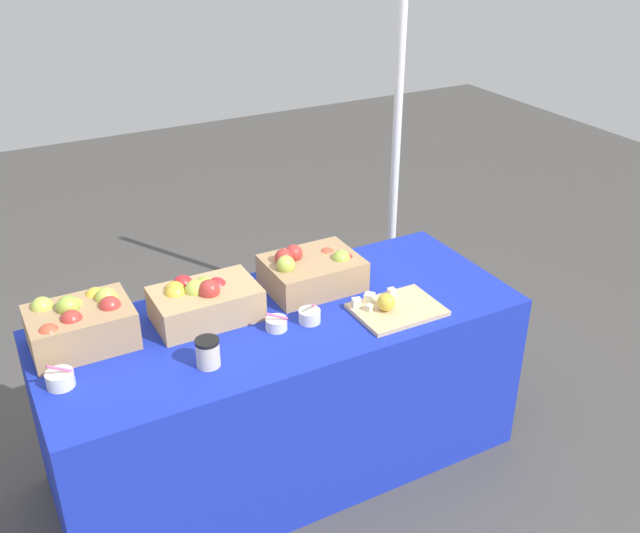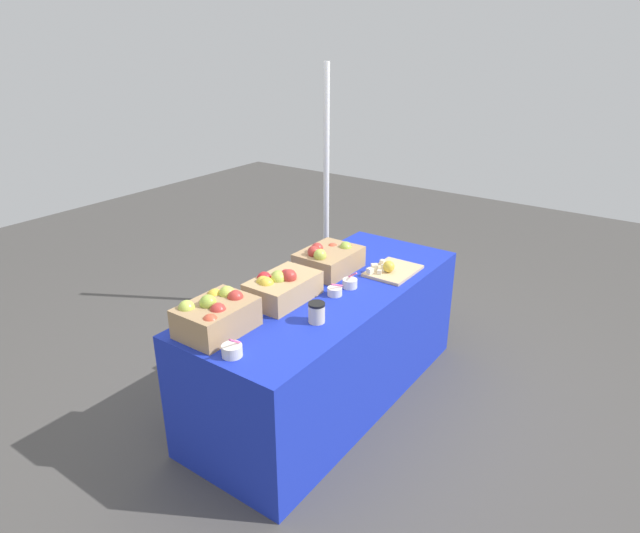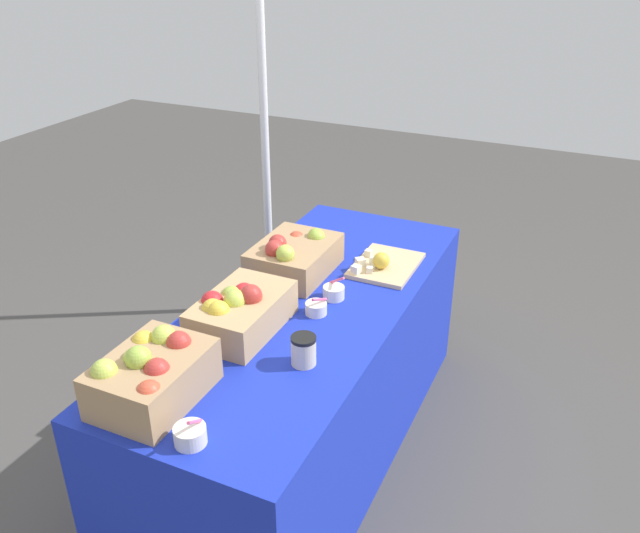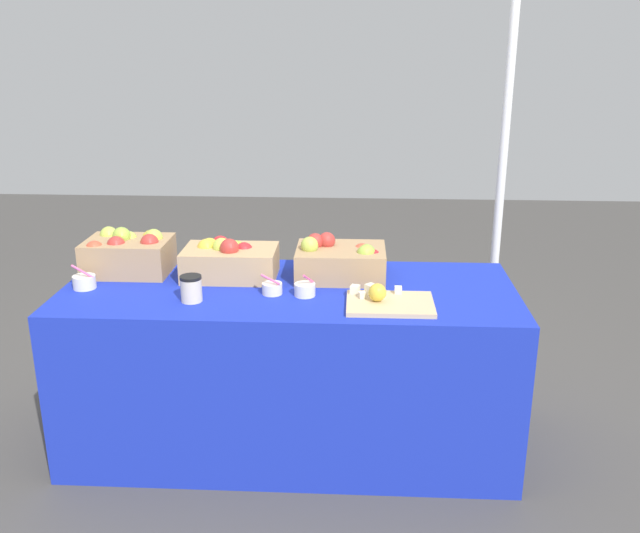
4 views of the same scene
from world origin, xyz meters
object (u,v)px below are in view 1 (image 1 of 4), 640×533
at_px(sample_bowl_far, 276,324).
at_px(tent_pole, 395,167).
at_px(apple_crate_middle, 203,301).
at_px(apple_crate_left, 80,323).
at_px(sample_bowl_near, 310,316).
at_px(apple_crate_right, 313,270).
at_px(cutting_board_front, 393,307).
at_px(sample_bowl_mid, 60,379).
at_px(coffee_cup, 208,353).

bearing_deg(sample_bowl_far, tent_pole, 36.96).
relative_size(apple_crate_middle, tent_pole, 0.21).
distance_m(apple_crate_left, sample_bowl_near, 0.85).
xyz_separation_m(apple_crate_left, apple_crate_middle, (0.46, -0.04, -0.01)).
bearing_deg(apple_crate_middle, apple_crate_left, 175.28).
bearing_deg(apple_crate_right, sample_bowl_near, -120.54).
height_order(apple_crate_left, apple_crate_middle, apple_crate_left).
xyz_separation_m(apple_crate_middle, cutting_board_front, (0.67, -0.31, -0.06)).
distance_m(sample_bowl_near, sample_bowl_far, 0.14).
height_order(apple_crate_middle, cutting_board_front, apple_crate_middle).
xyz_separation_m(sample_bowl_mid, coffee_cup, (0.48, -0.12, 0.02)).
relative_size(apple_crate_right, cutting_board_front, 1.13).
bearing_deg(sample_bowl_mid, apple_crate_middle, 17.47).
xyz_separation_m(apple_crate_left, sample_bowl_near, (0.81, -0.26, -0.06)).
bearing_deg(apple_crate_left, tent_pole, 17.65).
height_order(apple_crate_right, tent_pole, tent_pole).
relative_size(apple_crate_left, sample_bowl_far, 4.15).
distance_m(sample_bowl_near, tent_pole, 1.24).
bearing_deg(apple_crate_right, apple_crate_left, 178.95).
bearing_deg(apple_crate_left, sample_bowl_near, -17.76).
distance_m(apple_crate_middle, apple_crate_right, 0.49).
distance_m(apple_crate_right, sample_bowl_near, 0.28).
xyz_separation_m(apple_crate_right, cutting_board_front, (0.18, -0.33, -0.06)).
bearing_deg(cutting_board_front, apple_crate_middle, 155.34).
relative_size(sample_bowl_near, sample_bowl_mid, 0.92).
bearing_deg(sample_bowl_near, cutting_board_front, -15.37).
height_order(cutting_board_front, tent_pole, tent_pole).
bearing_deg(cutting_board_front, sample_bowl_mid, 174.20).
distance_m(cutting_board_front, tent_pole, 1.09).
xyz_separation_m(apple_crate_right, coffee_cup, (-0.59, -0.33, -0.02)).
height_order(sample_bowl_far, coffee_cup, coffee_cup).
xyz_separation_m(sample_bowl_near, tent_pole, (0.92, 0.81, 0.19)).
height_order(sample_bowl_mid, sample_bowl_far, sample_bowl_mid).
bearing_deg(apple_crate_left, apple_crate_right, -1.05).
bearing_deg(sample_bowl_near, tent_pole, 41.31).
height_order(apple_crate_left, sample_bowl_mid, apple_crate_left).
xyz_separation_m(cutting_board_front, sample_bowl_far, (-0.46, 0.10, 0.01)).
bearing_deg(apple_crate_middle, coffee_cup, -107.67).
height_order(sample_bowl_near, coffee_cup, coffee_cup).
xyz_separation_m(apple_crate_left, cutting_board_front, (1.13, -0.35, -0.07)).
xyz_separation_m(apple_crate_left, apple_crate_right, (0.95, -0.02, -0.01)).
relative_size(sample_bowl_near, sample_bowl_far, 1.18).
bearing_deg(coffee_cup, sample_bowl_mid, 165.67).
height_order(apple_crate_middle, sample_bowl_near, apple_crate_middle).
bearing_deg(apple_crate_left, coffee_cup, -43.70).
distance_m(sample_bowl_mid, tent_pole, 2.01).
distance_m(apple_crate_middle, cutting_board_front, 0.74).
xyz_separation_m(sample_bowl_far, tent_pole, (1.05, 0.79, 0.19)).
relative_size(apple_crate_right, tent_pole, 0.20).
height_order(apple_crate_right, sample_bowl_far, apple_crate_right).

